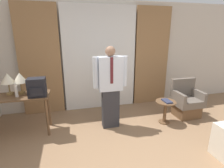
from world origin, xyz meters
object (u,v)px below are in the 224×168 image
at_px(person, 110,85).
at_px(table_lamp_right, 20,78).
at_px(desk, 16,102).
at_px(side_table, 165,108).
at_px(table_lamp_left, 8,79).
at_px(backpack, 37,87).
at_px(book, 167,101).
at_px(armchair, 186,102).
at_px(bottle_near_edge, 16,91).

bearing_deg(person, table_lamp_right, 171.23).
distance_m(desk, side_table, 3.04).
bearing_deg(person, table_lamp_left, 172.18).
height_order(backpack, book, backpack).
relative_size(table_lamp_left, armchair, 0.47).
relative_size(backpack, side_table, 0.68).
bearing_deg(armchair, desk, 178.31).
xyz_separation_m(backpack, person, (1.38, -0.03, -0.06)).
xyz_separation_m(backpack, book, (2.59, -0.21, -0.45)).
height_order(side_table, book, book).
bearing_deg(side_table, armchair, 16.17).
xyz_separation_m(table_lamp_left, bottle_near_edge, (0.16, -0.18, -0.19)).
bearing_deg(book, armchair, 18.44).
relative_size(person, side_table, 3.34).
xyz_separation_m(table_lamp_right, side_table, (2.91, -0.41, -0.76)).
height_order(desk, book, desk).
xyz_separation_m(desk, bottle_near_edge, (0.06, -0.07, 0.24)).
height_order(table_lamp_left, bottle_near_edge, table_lamp_left).
relative_size(table_lamp_right, person, 0.24).
height_order(backpack, armchair, backpack).
height_order(bottle_near_edge, book, bottle_near_edge).
xyz_separation_m(table_lamp_left, table_lamp_right, (0.21, 0.00, 0.00)).
bearing_deg(armchair, table_lamp_right, 176.49).
relative_size(desk, bottle_near_edge, 4.49).
bearing_deg(table_lamp_right, backpack, -35.48).
xyz_separation_m(desk, armchair, (3.68, -0.11, -0.33)).
relative_size(bottle_near_edge, book, 1.08).
bearing_deg(armchair, book, -161.56).
distance_m(bottle_near_edge, armchair, 3.67).
bearing_deg(bottle_near_edge, desk, 129.47).
relative_size(side_table, book, 2.00).
distance_m(armchair, side_table, 0.70).
xyz_separation_m(table_lamp_left, book, (3.12, -0.44, -0.58)).
height_order(desk, person, person).
xyz_separation_m(table_lamp_right, person, (1.71, -0.26, -0.19)).
xyz_separation_m(backpack, side_table, (2.59, -0.18, -0.62)).
distance_m(table_lamp_left, armchair, 3.87).
height_order(backpack, person, person).
xyz_separation_m(backpack, armchair, (3.26, 0.01, -0.63)).
bearing_deg(backpack, desk, 164.48).
bearing_deg(desk, book, -6.23).
height_order(person, side_table, person).
height_order(table_lamp_right, backpack, table_lamp_right).
height_order(table_lamp_right, book, table_lamp_right).
xyz_separation_m(side_table, book, (0.01, -0.03, 0.18)).
bearing_deg(side_table, table_lamp_right, 171.90).
relative_size(armchair, book, 3.46).
relative_size(table_lamp_left, bottle_near_edge, 1.52).
xyz_separation_m(armchair, side_table, (-0.67, -0.19, 0.01)).
bearing_deg(side_table, book, -75.94).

